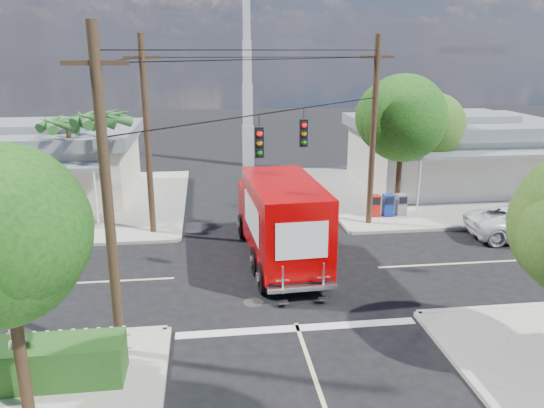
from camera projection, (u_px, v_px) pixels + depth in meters
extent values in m
plane|color=black|center=(278.00, 273.00, 20.53)|extent=(120.00, 120.00, 0.00)
cube|color=gray|center=(432.00, 190.00, 32.32)|extent=(14.00, 14.00, 0.14)
cube|color=#B0AB9C|center=(320.00, 194.00, 31.47)|extent=(0.25, 14.00, 0.14)
cube|color=#B0AB9C|center=(492.00, 227.00, 25.65)|extent=(14.00, 0.25, 0.14)
cube|color=gray|center=(57.00, 203.00, 29.65)|extent=(14.00, 14.00, 0.14)
cube|color=#B0AB9C|center=(184.00, 199.00, 30.50)|extent=(0.25, 14.00, 0.14)
cube|color=#B0AB9C|center=(15.00, 247.00, 22.99)|extent=(14.00, 0.25, 0.14)
cube|color=beige|center=(254.00, 202.00, 30.05)|extent=(0.12, 12.00, 0.01)
cube|color=beige|center=(519.00, 260.00, 21.74)|extent=(12.00, 0.12, 0.01)
cube|color=beige|center=(7.00, 287.00, 19.32)|extent=(12.00, 0.12, 0.01)
cube|color=silver|center=(298.00, 328.00, 16.43)|extent=(7.50, 0.40, 0.01)
cube|color=beige|center=(451.00, 158.00, 32.96)|extent=(11.00, 8.00, 3.40)
cube|color=gray|center=(454.00, 125.00, 32.39)|extent=(11.80, 8.80, 0.70)
cube|color=gray|center=(455.00, 117.00, 32.25)|extent=(6.05, 4.40, 0.50)
cube|color=gray|center=(494.00, 154.00, 27.96)|extent=(9.90, 1.80, 0.15)
cylinder|color=silver|center=(418.00, 187.00, 27.07)|extent=(0.12, 0.12, 2.90)
cube|color=beige|center=(43.00, 169.00, 30.50)|extent=(10.00, 8.00, 3.20)
cube|color=gray|center=(38.00, 135.00, 29.95)|extent=(10.80, 8.80, 0.70)
cube|color=gray|center=(37.00, 126.00, 29.81)|extent=(5.50, 4.40, 0.50)
cube|color=gray|center=(11.00, 168.00, 25.52)|extent=(9.00, 1.80, 0.15)
cylinder|color=silver|center=(96.00, 196.00, 25.62)|extent=(0.12, 0.12, 2.70)
cube|color=silver|center=(248.00, 146.00, 39.22)|extent=(0.80, 0.80, 3.00)
cube|color=silver|center=(248.00, 105.00, 38.38)|extent=(0.70, 0.70, 3.00)
cube|color=silver|center=(247.00, 62.00, 37.55)|extent=(0.60, 0.60, 3.00)
cube|color=silver|center=(246.00, 17.00, 36.71)|extent=(0.50, 0.50, 3.00)
cylinder|color=#422D1C|center=(18.00, 340.00, 11.98)|extent=(0.28, 0.28, 3.71)
sphere|color=#0F470F|center=(4.00, 244.00, 11.33)|extent=(3.71, 3.71, 3.71)
sphere|color=#0F470F|center=(17.00, 253.00, 11.12)|extent=(3.25, 3.25, 3.25)
cylinder|color=#422D1C|center=(399.00, 174.00, 27.27)|extent=(0.28, 0.28, 4.10)
sphere|color=#0F470F|center=(402.00, 124.00, 26.55)|extent=(4.10, 4.10, 4.10)
sphere|color=#0F470F|center=(393.00, 118.00, 26.62)|extent=(3.33, 3.33, 3.33)
sphere|color=#0F470F|center=(411.00, 127.00, 26.34)|extent=(3.58, 3.58, 3.58)
cylinder|color=#422D1C|center=(429.00, 168.00, 29.75)|extent=(0.28, 0.28, 3.58)
sphere|color=#2D5812|center=(433.00, 128.00, 29.12)|extent=(3.58, 3.58, 3.58)
sphere|color=#2D5812|center=(424.00, 124.00, 29.20)|extent=(2.91, 2.91, 2.91)
sphere|color=#2D5812|center=(441.00, 131.00, 28.91)|extent=(3.14, 3.14, 3.14)
cylinder|color=#422D1C|center=(107.00, 170.00, 26.03)|extent=(0.24, 0.24, 5.00)
cone|color=#2F682A|center=(121.00, 116.00, 25.41)|extent=(0.50, 2.06, 0.98)
cone|color=#2F682A|center=(116.00, 115.00, 26.04)|extent=(1.92, 1.68, 0.98)
cone|color=#2F682A|center=(101.00, 115.00, 26.11)|extent=(2.12, 0.95, 0.98)
cone|color=#2F682A|center=(86.00, 116.00, 25.57)|extent=(1.34, 2.07, 0.98)
cone|color=#2F682A|center=(83.00, 118.00, 24.83)|extent=(1.34, 2.07, 0.98)
cone|color=#2F682A|center=(94.00, 119.00, 24.44)|extent=(2.12, 0.95, 0.98)
cone|color=#2F682A|center=(112.00, 118.00, 24.70)|extent=(1.92, 1.68, 0.98)
cylinder|color=#422D1C|center=(72.00, 168.00, 27.27)|extent=(0.24, 0.24, 4.60)
cone|color=#2F682A|center=(86.00, 121.00, 26.71)|extent=(0.50, 2.06, 0.98)
cone|color=#2F682A|center=(82.00, 120.00, 27.34)|extent=(1.92, 1.68, 0.98)
cone|color=#2F682A|center=(67.00, 120.00, 27.41)|extent=(2.12, 0.95, 0.98)
cone|color=#2F682A|center=(52.00, 121.00, 26.87)|extent=(1.34, 2.07, 0.98)
cone|color=#2F682A|center=(48.00, 123.00, 26.13)|extent=(1.34, 2.07, 0.98)
cone|color=#2F682A|center=(58.00, 124.00, 25.74)|extent=(2.12, 0.95, 0.98)
cone|color=#2F682A|center=(75.00, 123.00, 26.00)|extent=(1.92, 1.68, 0.98)
cylinder|color=#473321|center=(108.00, 203.00, 13.69)|extent=(0.28, 0.28, 9.00)
cube|color=#473321|center=(95.00, 63.00, 12.71)|extent=(1.60, 0.12, 0.12)
cylinder|color=#473321|center=(373.00, 134.00, 24.85)|extent=(0.28, 0.28, 9.00)
cube|color=#473321|center=(377.00, 57.00, 23.88)|extent=(1.60, 0.12, 0.12)
cylinder|color=#473321|center=(147.00, 139.00, 23.60)|extent=(0.28, 0.28, 9.00)
cube|color=#473321|center=(142.00, 57.00, 22.62)|extent=(1.60, 0.12, 0.12)
cylinder|color=black|center=(279.00, 112.00, 18.80)|extent=(10.43, 10.43, 0.04)
cube|color=black|center=(259.00, 142.00, 18.20)|extent=(0.30, 0.24, 1.05)
sphere|color=red|center=(260.00, 133.00, 17.98)|extent=(0.20, 0.20, 0.20)
cube|color=black|center=(303.00, 133.00, 20.24)|extent=(0.30, 0.24, 1.05)
sphere|color=red|center=(304.00, 125.00, 20.02)|extent=(0.20, 0.20, 0.20)
cube|color=silver|center=(18.00, 355.00, 14.11)|extent=(5.94, 0.05, 0.08)
cube|color=silver|center=(16.00, 341.00, 14.00)|extent=(5.94, 0.05, 0.08)
cube|color=silver|center=(125.00, 343.00, 14.41)|extent=(0.09, 0.06, 1.00)
cube|color=#B3190E|center=(375.00, 206.00, 26.94)|extent=(0.50, 0.50, 1.10)
cube|color=navy|center=(388.00, 205.00, 27.03)|extent=(0.50, 0.50, 1.10)
cube|color=slate|center=(401.00, 205.00, 27.11)|extent=(0.50, 0.50, 1.10)
cube|color=black|center=(279.00, 247.00, 21.68)|extent=(2.73, 7.93, 0.25)
cube|color=#B60001|center=(267.00, 207.00, 24.34)|extent=(2.49, 1.83, 2.20)
cube|color=black|center=(264.00, 195.00, 24.89)|extent=(2.11, 0.36, 0.95)
cube|color=silver|center=(264.00, 216.00, 25.38)|extent=(2.31, 0.25, 0.35)
cube|color=#B60001|center=(284.00, 219.00, 20.40)|extent=(2.82, 5.94, 2.90)
cube|color=white|center=(316.00, 213.00, 20.58)|extent=(0.22, 3.60, 1.30)
cube|color=white|center=(251.00, 217.00, 20.14)|extent=(0.22, 3.60, 1.30)
cube|color=white|center=(302.00, 241.00, 17.60)|extent=(1.80, 0.12, 1.30)
cube|color=silver|center=(302.00, 288.00, 17.94)|extent=(2.41, 0.38, 0.18)
cube|color=silver|center=(283.00, 280.00, 17.58)|extent=(0.45, 0.08, 1.00)
cube|color=silver|center=(323.00, 277.00, 17.82)|extent=(0.45, 0.08, 1.00)
cylinder|color=black|center=(243.00, 226.00, 24.22)|extent=(0.38, 1.12, 1.10)
cylinder|color=black|center=(292.00, 223.00, 24.62)|extent=(0.38, 1.12, 1.10)
cylinder|color=black|center=(263.00, 278.00, 18.73)|extent=(0.38, 1.12, 1.10)
cylinder|color=black|center=(326.00, 273.00, 19.13)|extent=(0.38, 1.12, 1.10)
imported|color=silver|center=(526.00, 223.00, 24.09)|extent=(5.42, 2.82, 1.46)
imported|color=beige|center=(19.00, 356.00, 13.23)|extent=(0.69, 0.68, 1.61)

